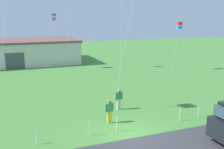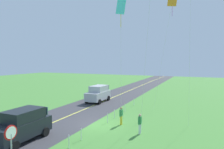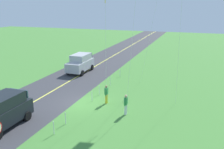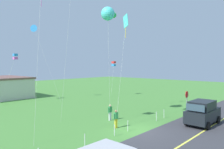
{
  "view_description": "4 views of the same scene",
  "coord_description": "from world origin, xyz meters",
  "px_view_note": "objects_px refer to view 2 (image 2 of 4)",
  "views": [
    {
      "loc": [
        -6.43,
        -13.25,
        6.82
      ],
      "look_at": [
        0.38,
        4.26,
        2.73
      ],
      "focal_mm": 42.64,
      "sensor_mm": 36.0,
      "label": 1
    },
    {
      "loc": [
        16.5,
        8.62,
        5.81
      ],
      "look_at": [
        1.12,
        1.94,
        4.64
      ],
      "focal_mm": 33.41,
      "sensor_mm": 36.0,
      "label": 2
    },
    {
      "loc": [
        17.65,
        9.05,
        8.16
      ],
      "look_at": [
        2.37,
        3.64,
        3.52
      ],
      "focal_mm": 39.42,
      "sensor_mm": 36.0,
      "label": 3
    },
    {
      "loc": [
        -14.83,
        -10.45,
        5.58
      ],
      "look_at": [
        1.44,
        4.46,
        4.59
      ],
      "focal_mm": 34.79,
      "sensor_mm": 36.0,
      "label": 4
    }
  ],
  "objects_px": {
    "car_parked_west_near": "(98,93)",
    "kite_blue_mid": "(121,9)",
    "stop_sign": "(11,140)",
    "person_adult_companion": "(121,115)",
    "car_suv_foreground": "(22,125)",
    "kite_orange_near": "(172,3)",
    "person_adult_near": "(140,123)"
  },
  "relations": [
    {
      "from": "person_adult_companion",
      "to": "kite_blue_mid",
      "type": "distance_m",
      "value": 9.12
    },
    {
      "from": "car_suv_foreground",
      "to": "stop_sign",
      "type": "height_order",
      "value": "stop_sign"
    },
    {
      "from": "person_adult_near",
      "to": "kite_orange_near",
      "type": "relative_size",
      "value": 0.13
    },
    {
      "from": "kite_blue_mid",
      "to": "kite_orange_near",
      "type": "relative_size",
      "value": 0.84
    },
    {
      "from": "person_adult_companion",
      "to": "person_adult_near",
      "type": "bearing_deg",
      "value": 79.72
    },
    {
      "from": "car_suv_foreground",
      "to": "kite_blue_mid",
      "type": "bearing_deg",
      "value": 122.86
    },
    {
      "from": "person_adult_near",
      "to": "kite_blue_mid",
      "type": "bearing_deg",
      "value": 154.87
    },
    {
      "from": "car_suv_foreground",
      "to": "kite_orange_near",
      "type": "distance_m",
      "value": 17.74
    },
    {
      "from": "kite_orange_near",
      "to": "stop_sign",
      "type": "bearing_deg",
      "value": -21.01
    },
    {
      "from": "car_parked_west_near",
      "to": "kite_orange_near",
      "type": "bearing_deg",
      "value": 71.76
    },
    {
      "from": "kite_blue_mid",
      "to": "kite_orange_near",
      "type": "distance_m",
      "value": 8.13
    },
    {
      "from": "kite_orange_near",
      "to": "car_suv_foreground",
      "type": "bearing_deg",
      "value": -37.71
    },
    {
      "from": "person_adult_companion",
      "to": "kite_orange_near",
      "type": "bearing_deg",
      "value": 170.52
    },
    {
      "from": "car_suv_foreground",
      "to": "kite_blue_mid",
      "type": "xyz_separation_m",
      "value": [
        -3.93,
        6.08,
        8.48
      ]
    },
    {
      "from": "person_adult_near",
      "to": "person_adult_companion",
      "type": "xyz_separation_m",
      "value": [
        -1.58,
        -2.18,
        0.0
      ]
    },
    {
      "from": "stop_sign",
      "to": "kite_blue_mid",
      "type": "bearing_deg",
      "value": 157.93
    },
    {
      "from": "person_adult_companion",
      "to": "car_parked_west_near",
      "type": "bearing_deg",
      "value": -116.07
    },
    {
      "from": "kite_orange_near",
      "to": "person_adult_companion",
      "type": "bearing_deg",
      "value": -35.12
    },
    {
      "from": "person_adult_near",
      "to": "kite_blue_mid",
      "type": "xyz_separation_m",
      "value": [
        0.79,
        -1.32,
        8.77
      ]
    },
    {
      "from": "car_suv_foreground",
      "to": "person_adult_companion",
      "type": "distance_m",
      "value": 8.19
    },
    {
      "from": "car_suv_foreground",
      "to": "kite_orange_near",
      "type": "relative_size",
      "value": 0.35
    },
    {
      "from": "person_adult_companion",
      "to": "kite_blue_mid",
      "type": "height_order",
      "value": "kite_blue_mid"
    },
    {
      "from": "car_parked_west_near",
      "to": "stop_sign",
      "type": "relative_size",
      "value": 1.72
    },
    {
      "from": "person_adult_near",
      "to": "kite_orange_near",
      "type": "bearing_deg",
      "value": 22.37
    },
    {
      "from": "stop_sign",
      "to": "person_adult_companion",
      "type": "distance_m",
      "value": 10.1
    },
    {
      "from": "car_suv_foreground",
      "to": "stop_sign",
      "type": "xyz_separation_m",
      "value": [
        3.52,
        3.06,
        0.65
      ]
    },
    {
      "from": "car_parked_west_near",
      "to": "car_suv_foreground",
      "type": "bearing_deg",
      "value": 5.48
    },
    {
      "from": "car_parked_west_near",
      "to": "kite_blue_mid",
      "type": "relative_size",
      "value": 0.42
    },
    {
      "from": "stop_sign",
      "to": "car_suv_foreground",
      "type": "bearing_deg",
      "value": -139.0
    },
    {
      "from": "car_parked_west_near",
      "to": "kite_blue_mid",
      "type": "xyz_separation_m",
      "value": [
        10.77,
        7.5,
        8.48
      ]
    },
    {
      "from": "car_parked_west_near",
      "to": "person_adult_near",
      "type": "height_order",
      "value": "car_parked_west_near"
    },
    {
      "from": "stop_sign",
      "to": "person_adult_near",
      "type": "height_order",
      "value": "stop_sign"
    }
  ]
}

